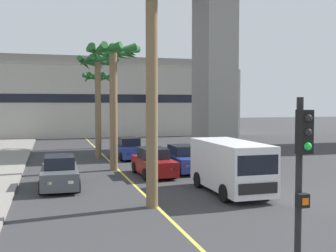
{
  "coord_description": "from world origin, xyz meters",
  "views": [
    {
      "loc": [
        -4.03,
        -0.06,
        4.09
      ],
      "look_at": [
        0.0,
        14.0,
        3.29
      ],
      "focal_mm": 44.2,
      "sensor_mm": 36.0,
      "label": 1
    }
  ],
  "objects_px": {
    "car_queue_third": "(184,159)",
    "delivery_van": "(230,165)",
    "car_queue_second": "(60,173)",
    "car_queue_fourth": "(129,149)",
    "car_queue_front": "(154,163)",
    "palm_tree_near_median": "(113,69)",
    "palm_tree_farthest_median": "(151,14)",
    "palm_tree_mid_median": "(98,89)",
    "palm_tree_far_median": "(98,78)",
    "traffic_light_median_near": "(301,182)"
  },
  "relations": [
    {
      "from": "car_queue_third",
      "to": "delivery_van",
      "type": "distance_m",
      "value": 6.44
    },
    {
      "from": "car_queue_second",
      "to": "car_queue_fourth",
      "type": "relative_size",
      "value": 0.99
    },
    {
      "from": "car_queue_front",
      "to": "palm_tree_near_median",
      "type": "bearing_deg",
      "value": 127.44
    },
    {
      "from": "car_queue_fourth",
      "to": "palm_tree_farthest_median",
      "type": "distance_m",
      "value": 16.17
    },
    {
      "from": "delivery_van",
      "to": "palm_tree_mid_median",
      "type": "height_order",
      "value": "palm_tree_mid_median"
    },
    {
      "from": "car_queue_second",
      "to": "car_queue_third",
      "type": "xyz_separation_m",
      "value": [
        7.33,
        3.02,
        0.0
      ]
    },
    {
      "from": "car_queue_front",
      "to": "palm_tree_farthest_median",
      "type": "relative_size",
      "value": 0.44
    },
    {
      "from": "palm_tree_mid_median",
      "to": "car_queue_second",
      "type": "bearing_deg",
      "value": -102.34
    },
    {
      "from": "palm_tree_mid_median",
      "to": "palm_tree_farthest_median",
      "type": "bearing_deg",
      "value": -91.12
    },
    {
      "from": "car_queue_fourth",
      "to": "delivery_van",
      "type": "bearing_deg",
      "value": -80.17
    },
    {
      "from": "palm_tree_farthest_median",
      "to": "car_queue_fourth",
      "type": "bearing_deg",
      "value": 83.02
    },
    {
      "from": "car_queue_front",
      "to": "car_queue_fourth",
      "type": "bearing_deg",
      "value": 90.29
    },
    {
      "from": "car_queue_second",
      "to": "delivery_van",
      "type": "distance_m",
      "value": 8.21
    },
    {
      "from": "palm_tree_near_median",
      "to": "palm_tree_far_median",
      "type": "height_order",
      "value": "palm_tree_near_median"
    },
    {
      "from": "car_queue_fourth",
      "to": "palm_tree_mid_median",
      "type": "distance_m",
      "value": 9.29
    },
    {
      "from": "car_queue_second",
      "to": "palm_tree_near_median",
      "type": "distance_m",
      "value": 7.86
    },
    {
      "from": "car_queue_fourth",
      "to": "palm_tree_near_median",
      "type": "xyz_separation_m",
      "value": [
        -1.86,
        -5.06,
        5.44
      ]
    },
    {
      "from": "delivery_van",
      "to": "traffic_light_median_near",
      "type": "relative_size",
      "value": 1.25
    },
    {
      "from": "car_queue_front",
      "to": "palm_tree_mid_median",
      "type": "relative_size",
      "value": 0.59
    },
    {
      "from": "car_queue_third",
      "to": "traffic_light_median_near",
      "type": "relative_size",
      "value": 0.98
    },
    {
      "from": "delivery_van",
      "to": "palm_tree_farthest_median",
      "type": "height_order",
      "value": "palm_tree_farthest_median"
    },
    {
      "from": "palm_tree_far_median",
      "to": "palm_tree_farthest_median",
      "type": "height_order",
      "value": "palm_tree_farthest_median"
    },
    {
      "from": "delivery_van",
      "to": "palm_tree_mid_median",
      "type": "bearing_deg",
      "value": 99.76
    },
    {
      "from": "palm_tree_far_median",
      "to": "palm_tree_near_median",
      "type": "bearing_deg",
      "value": -87.08
    },
    {
      "from": "car_queue_front",
      "to": "delivery_van",
      "type": "relative_size",
      "value": 0.79
    },
    {
      "from": "traffic_light_median_near",
      "to": "palm_tree_far_median",
      "type": "height_order",
      "value": "palm_tree_far_median"
    },
    {
      "from": "car_queue_third",
      "to": "delivery_van",
      "type": "xyz_separation_m",
      "value": [
        0.12,
        -6.41,
        0.57
      ]
    },
    {
      "from": "car_queue_third",
      "to": "palm_tree_farthest_median",
      "type": "relative_size",
      "value": 0.44
    },
    {
      "from": "car_queue_second",
      "to": "car_queue_third",
      "type": "bearing_deg",
      "value": 22.37
    },
    {
      "from": "delivery_van",
      "to": "traffic_light_median_near",
      "type": "height_order",
      "value": "traffic_light_median_near"
    },
    {
      "from": "car_queue_front",
      "to": "traffic_light_median_near",
      "type": "height_order",
      "value": "traffic_light_median_near"
    },
    {
      "from": "car_queue_second",
      "to": "palm_tree_far_median",
      "type": "xyz_separation_m",
      "value": [
        3.02,
        10.43,
        5.28
      ]
    },
    {
      "from": "delivery_van",
      "to": "palm_tree_near_median",
      "type": "relative_size",
      "value": 0.68
    },
    {
      "from": "car_queue_fourth",
      "to": "palm_tree_farthest_median",
      "type": "relative_size",
      "value": 0.44
    },
    {
      "from": "car_queue_second",
      "to": "palm_tree_farthest_median",
      "type": "xyz_separation_m",
      "value": [
        3.4,
        -4.9,
        6.8
      ]
    },
    {
      "from": "car_queue_front",
      "to": "car_queue_second",
      "type": "height_order",
      "value": "same"
    },
    {
      "from": "car_queue_third",
      "to": "delivery_van",
      "type": "bearing_deg",
      "value": -88.89
    },
    {
      "from": "car_queue_third",
      "to": "car_queue_fourth",
      "type": "relative_size",
      "value": 0.99
    },
    {
      "from": "car_queue_third",
      "to": "car_queue_front",
      "type": "bearing_deg",
      "value": -156.91
    },
    {
      "from": "car_queue_front",
      "to": "traffic_light_median_near",
      "type": "xyz_separation_m",
      "value": [
        -1.43,
        -16.43,
        1.99
      ]
    },
    {
      "from": "car_queue_second",
      "to": "palm_tree_far_median",
      "type": "bearing_deg",
      "value": 73.83
    },
    {
      "from": "palm_tree_near_median",
      "to": "palm_tree_farthest_median",
      "type": "distance_m",
      "value": 9.6
    },
    {
      "from": "car_queue_second",
      "to": "palm_tree_near_median",
      "type": "xyz_separation_m",
      "value": [
        3.32,
        4.6,
        5.44
      ]
    },
    {
      "from": "palm_tree_mid_median",
      "to": "palm_tree_farthest_median",
      "type": "distance_m",
      "value": 22.56
    },
    {
      "from": "car_queue_second",
      "to": "palm_tree_farthest_median",
      "type": "distance_m",
      "value": 9.04
    },
    {
      "from": "car_queue_fourth",
      "to": "car_queue_second",
      "type": "bearing_deg",
      "value": -118.22
    },
    {
      "from": "car_queue_front",
      "to": "palm_tree_mid_median",
      "type": "bearing_deg",
      "value": 95.11
    },
    {
      "from": "car_queue_third",
      "to": "traffic_light_median_near",
      "type": "bearing_deg",
      "value": -101.51
    },
    {
      "from": "car_queue_front",
      "to": "car_queue_third",
      "type": "distance_m",
      "value": 2.28
    },
    {
      "from": "car_queue_second",
      "to": "delivery_van",
      "type": "xyz_separation_m",
      "value": [
        7.45,
        -3.4,
        0.57
      ]
    }
  ]
}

